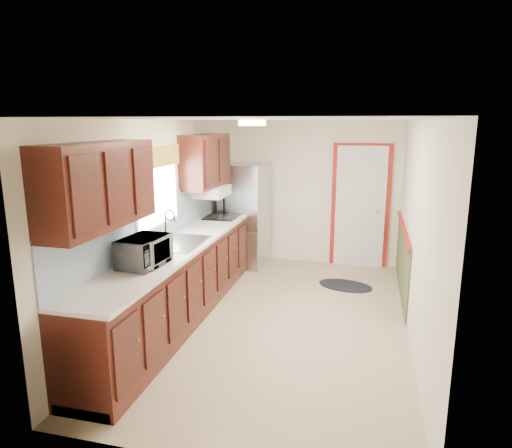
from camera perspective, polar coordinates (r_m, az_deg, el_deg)
The scene contains 8 objects.
room_shell at distance 5.34m, azimuth 3.19°, elevation -0.02°, with size 3.20×5.20×2.52m.
kitchen_run at distance 5.54m, azimuth -10.14°, elevation -3.92°, with size 0.63×4.00×2.20m.
back_wall_trim at distance 7.48m, azimuth 13.89°, elevation 0.85°, with size 1.12×2.30×2.08m.
ceiling_fixture at distance 5.08m, azimuth -0.49°, elevation 12.54°, with size 0.30×0.30×0.06m, color #FFD88C.
microwave at distance 4.74m, azimuth -13.86°, elevation -2.98°, with size 0.54×0.30×0.37m, color white.
refrigerator at distance 7.60m, azimuth -1.49°, elevation 1.11°, with size 0.76×0.74×1.70m.
rug at distance 6.92m, azimuth 11.11°, elevation -7.57°, with size 0.80×0.52×0.01m, color black.
cooktop at distance 7.02m, azimuth -4.24°, elevation 0.93°, with size 0.48×0.57×0.02m, color black.
Camera 1 is at (0.97, -5.12, 2.37)m, focal length 32.00 mm.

